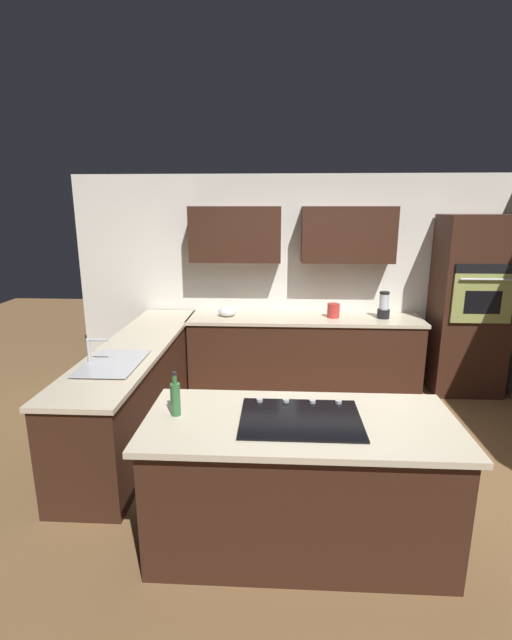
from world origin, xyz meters
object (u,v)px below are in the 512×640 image
object	(u,v)px
oil_bottle	(175,398)
mixing_bowl	(227,311)
kettle	(333,311)
wall_oven	(469,306)
blender	(384,307)
cooktop	(301,418)
sink_unit	(112,363)

from	to	relation	value
oil_bottle	mixing_bowl	bearing A→B (deg)	-90.34
mixing_bowl	kettle	xyz separation A→B (m)	(-1.30, 0.00, 0.03)
wall_oven	blender	bearing A→B (deg)	-1.19
cooktop	oil_bottle	size ratio (longest dim) A/B	2.58
sink_unit	blender	xyz separation A→B (m)	(-2.68, -1.80, 0.12)
kettle	oil_bottle	distance (m)	3.00
oil_bottle	blender	bearing A→B (deg)	-125.36
wall_oven	oil_bottle	size ratio (longest dim) A/B	7.21
sink_unit	mixing_bowl	size ratio (longest dim) A/B	3.20
blender	mixing_bowl	distance (m)	1.90
mixing_bowl	kettle	bearing A→B (deg)	180.00
blender	oil_bottle	size ratio (longest dim) A/B	1.10
mixing_bowl	oil_bottle	distance (m)	2.70
wall_oven	blender	xyz separation A→B (m)	(1.00, -0.02, -0.03)
cooktop	oil_bottle	xyz separation A→B (m)	(0.80, -0.02, 0.11)
cooktop	mixing_bowl	xyz separation A→B (m)	(0.78, -2.72, 0.05)
wall_oven	sink_unit	bearing A→B (deg)	25.75
mixing_bowl	kettle	world-z (taller)	kettle
mixing_bowl	oil_bottle	size ratio (longest dim) A/B	0.74
mixing_bowl	oil_bottle	xyz separation A→B (m)	(0.02, 2.70, 0.06)
blender	mixing_bowl	bearing A→B (deg)	0.00
blender	kettle	xyz separation A→B (m)	(0.60, 0.00, -0.05)
blender	kettle	bearing A→B (deg)	0.00
wall_oven	kettle	xyz separation A→B (m)	(1.60, -0.02, -0.08)
mixing_bowl	oil_bottle	bearing A→B (deg)	89.66
sink_unit	oil_bottle	size ratio (longest dim) A/B	2.38
mixing_bowl	kettle	distance (m)	1.30
wall_oven	cooktop	size ratio (longest dim) A/B	2.80
blender	cooktop	bearing A→B (deg)	67.71
kettle	mixing_bowl	bearing A→B (deg)	0.00
oil_bottle	wall_oven	bearing A→B (deg)	-137.42
blender	mixing_bowl	world-z (taller)	blender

